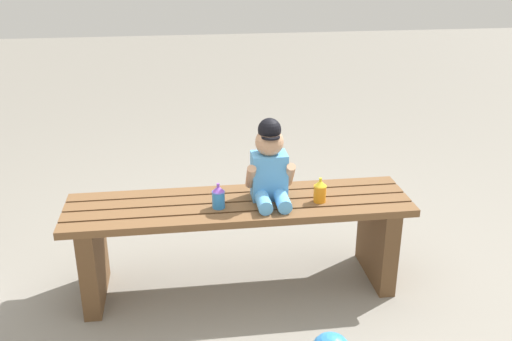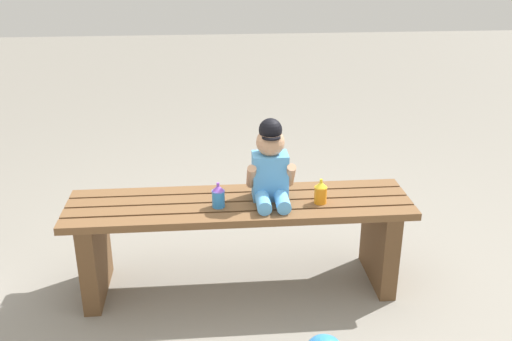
{
  "view_description": "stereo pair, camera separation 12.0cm",
  "coord_description": "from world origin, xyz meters",
  "px_view_note": "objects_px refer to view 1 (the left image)",
  "views": [
    {
      "loc": [
        -0.26,
        -2.51,
        1.68
      ],
      "look_at": [
        0.08,
        -0.05,
        0.66
      ],
      "focal_mm": 40.44,
      "sensor_mm": 36.0,
      "label": 1
    },
    {
      "loc": [
        -0.14,
        -2.52,
        1.68
      ],
      "look_at": [
        0.08,
        -0.05,
        0.66
      ],
      "focal_mm": 40.44,
      "sensor_mm": 36.0,
      "label": 2
    }
  ],
  "objects_px": {
    "park_bench": "(240,230)",
    "sippy_cup_left": "(218,196)",
    "child_figure": "(270,165)",
    "sippy_cup_right": "(320,191)"
  },
  "relations": [
    {
      "from": "park_bench",
      "to": "sippy_cup_left",
      "type": "relative_size",
      "value": 13.45
    },
    {
      "from": "child_figure",
      "to": "sippy_cup_left",
      "type": "bearing_deg",
      "value": -165.63
    },
    {
      "from": "park_bench",
      "to": "child_figure",
      "type": "distance_m",
      "value": 0.36
    },
    {
      "from": "child_figure",
      "to": "sippy_cup_left",
      "type": "relative_size",
      "value": 3.26
    },
    {
      "from": "sippy_cup_right",
      "to": "park_bench",
      "type": "bearing_deg",
      "value": 172.64
    },
    {
      "from": "park_bench",
      "to": "sippy_cup_right",
      "type": "bearing_deg",
      "value": -7.36
    },
    {
      "from": "park_bench",
      "to": "sippy_cup_left",
      "type": "bearing_deg",
      "value": -154.2
    },
    {
      "from": "child_figure",
      "to": "sippy_cup_right",
      "type": "distance_m",
      "value": 0.27
    },
    {
      "from": "park_bench",
      "to": "child_figure",
      "type": "bearing_deg",
      "value": 5.78
    },
    {
      "from": "park_bench",
      "to": "child_figure",
      "type": "relative_size",
      "value": 4.12
    }
  ]
}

